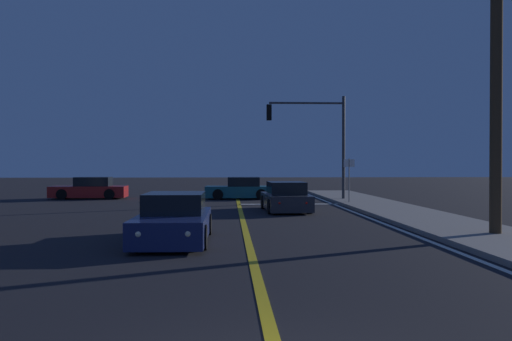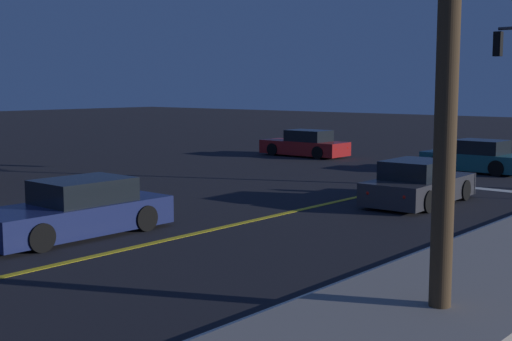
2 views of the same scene
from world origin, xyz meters
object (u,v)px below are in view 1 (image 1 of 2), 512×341
object	(u,v)px
car_distant_tail_red	(90,189)
utility_pole_right	(496,43)
car_following_oncoming_charcoal	(286,198)
street_sign_corner	(349,174)
car_far_approaching_navy	(174,221)
traffic_signal_near_right	(316,131)
car_parked_curb_teal	(241,189)

from	to	relation	value
car_distant_tail_red	utility_pole_right	distance (m)	25.08
car_distant_tail_red	car_following_oncoming_charcoal	size ratio (longest dim) A/B	1.02
car_distant_tail_red	street_sign_corner	distance (m)	15.88
car_far_approaching_navy	car_following_oncoming_charcoal	xyz separation A→B (m)	(4.10, 9.42, -0.00)
car_far_approaching_navy	utility_pole_right	xyz separation A→B (m)	(9.23, 0.21, 5.06)
traffic_signal_near_right	car_following_oncoming_charcoal	bearing A→B (deg)	69.30
car_far_approaching_navy	car_parked_curb_teal	world-z (taller)	same
traffic_signal_near_right	utility_pole_right	distance (m)	15.97
traffic_signal_near_right	street_sign_corner	world-z (taller)	traffic_signal_near_right
car_far_approaching_navy	street_sign_corner	distance (m)	15.27
car_following_oncoming_charcoal	car_parked_curb_teal	size ratio (longest dim) A/B	1.06
car_far_approaching_navy	car_following_oncoming_charcoal	size ratio (longest dim) A/B	1.06
car_parked_curb_teal	street_sign_corner	distance (m)	7.58
car_parked_curb_teal	traffic_signal_near_right	bearing A→B (deg)	-116.08
car_following_oncoming_charcoal	street_sign_corner	size ratio (longest dim) A/B	1.85
car_parked_curb_teal	street_sign_corner	xyz separation A→B (m)	(5.59, -5.01, 1.05)
traffic_signal_near_right	street_sign_corner	size ratio (longest dim) A/B	2.48
car_parked_curb_teal	traffic_signal_near_right	distance (m)	5.95
car_far_approaching_navy	utility_pole_right	distance (m)	10.53
car_following_oncoming_charcoal	car_parked_curb_teal	world-z (taller)	same
car_distant_tail_red	street_sign_corner	bearing A→B (deg)	-111.55
utility_pole_right	car_distant_tail_red	bearing A→B (deg)	131.36
car_distant_tail_red	street_sign_corner	world-z (taller)	street_sign_corner
traffic_signal_near_right	street_sign_corner	xyz separation A→B (m)	(1.30, -2.80, -2.42)
car_far_approaching_navy	car_parked_curb_teal	size ratio (longest dim) A/B	1.12
car_far_approaching_navy	car_parked_curb_teal	distance (m)	18.22
utility_pole_right	car_far_approaching_navy	bearing A→B (deg)	-178.71
car_distant_tail_red	car_parked_curb_teal	bearing A→B (deg)	-94.42
street_sign_corner	traffic_signal_near_right	bearing A→B (deg)	114.84
traffic_signal_near_right	utility_pole_right	size ratio (longest dim) A/B	0.55
car_following_oncoming_charcoal	street_sign_corner	bearing A→B (deg)	41.99
car_distant_tail_red	car_following_oncoming_charcoal	bearing A→B (deg)	-130.68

